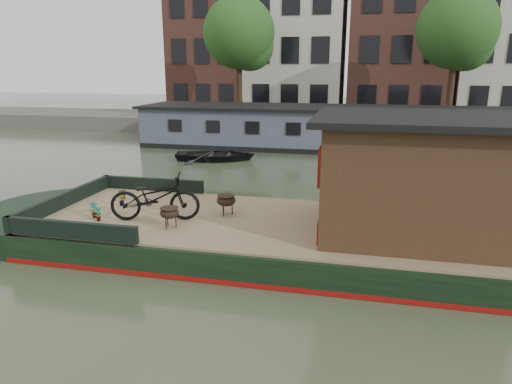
% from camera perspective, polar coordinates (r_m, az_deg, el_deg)
% --- Properties ---
extents(ground, '(120.00, 120.00, 0.00)m').
position_cam_1_polar(ground, '(10.36, 5.85, -7.37)').
color(ground, '#324028').
rests_on(ground, ground).
extents(houseboat_hull, '(14.01, 4.02, 0.60)m').
position_cam_1_polar(houseboat_hull, '(10.48, -1.38, -5.40)').
color(houseboat_hull, black).
rests_on(houseboat_hull, ground).
extents(houseboat_deck, '(11.80, 3.80, 0.05)m').
position_cam_1_polar(houseboat_deck, '(10.14, 5.95, -4.10)').
color(houseboat_deck, '#907859').
rests_on(houseboat_deck, houseboat_hull).
extents(bow_bulwark, '(3.00, 4.00, 0.35)m').
position_cam_1_polar(bow_bulwark, '(11.76, -19.33, -1.15)').
color(bow_bulwark, black).
rests_on(bow_bulwark, houseboat_deck).
extents(cabin, '(4.00, 3.50, 2.42)m').
position_cam_1_polar(cabin, '(9.79, 18.95, 2.08)').
color(cabin, '#312313').
rests_on(cabin, houseboat_deck).
extents(bicycle, '(2.11, 1.18, 1.05)m').
position_cam_1_polar(bicycle, '(10.43, -12.52, -0.67)').
color(bicycle, black).
rests_on(bicycle, houseboat_deck).
extents(potted_plant_a, '(0.25, 0.24, 0.40)m').
position_cam_1_polar(potted_plant_a, '(11.05, -19.61, -2.07)').
color(potted_plant_a, brown).
rests_on(potted_plant_a, houseboat_deck).
extents(potted_plant_b, '(0.20, 0.20, 0.29)m').
position_cam_1_polar(potted_plant_b, '(11.84, -16.47, -0.97)').
color(potted_plant_b, brown).
rests_on(potted_plant_b, houseboat_deck).
extents(potted_plant_e, '(0.20, 0.21, 0.33)m').
position_cam_1_polar(potted_plant_e, '(10.79, -19.15, -2.64)').
color(potted_plant_e, brown).
rests_on(potted_plant_e, houseboat_deck).
extents(brazier_front, '(0.45, 0.45, 0.45)m').
position_cam_1_polar(brazier_front, '(9.95, -10.75, -3.15)').
color(brazier_front, black).
rests_on(brazier_front, houseboat_deck).
extents(brazier_rear, '(0.46, 0.46, 0.47)m').
position_cam_1_polar(brazier_rear, '(10.65, -3.75, -1.63)').
color(brazier_rear, black).
rests_on(brazier_rear, houseboat_deck).
extents(bollard_port, '(0.18, 0.18, 0.21)m').
position_cam_1_polar(bollard_port, '(12.48, -16.34, -0.32)').
color(bollard_port, black).
rests_on(bollard_port, houseboat_deck).
extents(bollard_stbd, '(0.20, 0.20, 0.22)m').
position_cam_1_polar(bollard_stbd, '(10.79, -26.40, -3.69)').
color(bollard_stbd, black).
rests_on(bollard_stbd, houseboat_deck).
extents(dinghy, '(3.96, 3.17, 0.73)m').
position_cam_1_polar(dinghy, '(20.51, -5.06, 5.02)').
color(dinghy, black).
rests_on(dinghy, ground).
extents(far_houseboat, '(20.40, 4.40, 2.11)m').
position_cam_1_polar(far_houseboat, '(23.72, 10.23, 7.69)').
color(far_houseboat, '#4E5469').
rests_on(far_houseboat, ground).
extents(quay, '(60.00, 6.00, 0.90)m').
position_cam_1_polar(quay, '(30.23, 10.84, 8.23)').
color(quay, '#47443F').
rests_on(quay, ground).
extents(townhouse_row, '(27.25, 8.00, 16.50)m').
position_cam_1_polar(townhouse_row, '(37.23, 12.18, 20.91)').
color(townhouse_row, brown).
rests_on(townhouse_row, ground).
extents(tree_left, '(4.40, 4.40, 7.40)m').
position_cam_1_polar(tree_left, '(29.60, -1.82, 18.90)').
color(tree_left, '#332316').
rests_on(tree_left, quay).
extents(tree_right, '(4.40, 4.40, 7.40)m').
position_cam_1_polar(tree_right, '(29.09, 24.06, 17.73)').
color(tree_right, '#332316').
rests_on(tree_right, quay).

